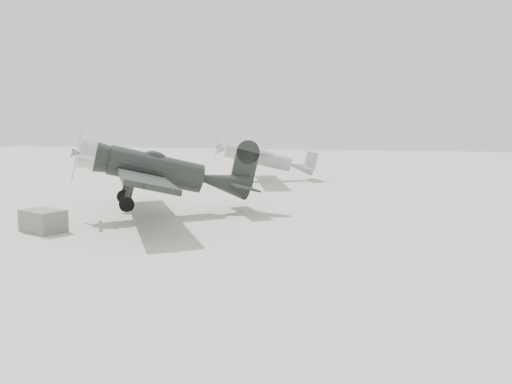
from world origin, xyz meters
TOP-DOWN VIEW (x-y plane):
  - ground at (0.00, 0.00)m, footprint 160.00×160.00m
  - lowwing_monoplane at (-4.08, 2.95)m, footprint 10.04×11.52m
  - highwing_monoplane at (-3.61, 20.05)m, footprint 8.36×11.57m
  - equipment_block at (-7.13, -2.15)m, footprint 2.09×1.68m

SIDE VIEW (x-z plane):
  - ground at x=0.00m, z-range 0.00..0.00m
  - equipment_block at x=-7.13m, z-range 0.00..0.91m
  - highwing_monoplane at x=-3.61m, z-range 0.42..3.73m
  - lowwing_monoplane at x=-4.08m, z-range 0.12..4.13m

